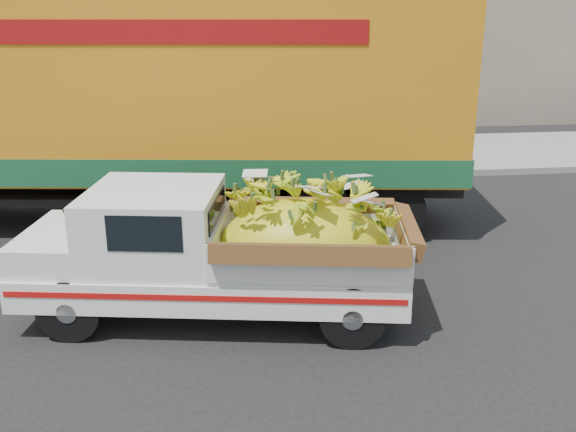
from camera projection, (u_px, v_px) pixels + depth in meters
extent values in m
plane|color=black|center=(97.00, 296.00, 8.61)|extent=(100.00, 100.00, 0.00)
cube|color=gray|center=(138.00, 182.00, 13.91)|extent=(60.00, 0.25, 0.15)
cube|color=gray|center=(147.00, 160.00, 15.89)|extent=(60.00, 4.00, 0.14)
cube|color=gray|center=(553.00, 27.00, 23.10)|extent=(14.00, 6.00, 6.00)
cylinder|color=black|center=(70.00, 310.00, 7.40)|extent=(0.78, 0.34, 0.75)
cylinder|color=black|center=(109.00, 262.00, 8.76)|extent=(0.78, 0.34, 0.75)
cylinder|color=black|center=(352.00, 316.00, 7.24)|extent=(0.78, 0.34, 0.75)
cylinder|color=black|center=(347.00, 267.00, 8.61)|extent=(0.78, 0.34, 0.75)
cube|color=silver|center=(215.00, 274.00, 7.95)|extent=(4.85, 2.44, 0.38)
cube|color=#A50F0C|center=(203.00, 298.00, 7.13)|extent=(4.48, 0.78, 0.07)
cube|color=silver|center=(36.00, 278.00, 8.09)|extent=(0.38, 1.64, 0.14)
cube|color=silver|center=(61.00, 243.00, 7.93)|extent=(1.09, 1.70, 0.36)
cube|color=silver|center=(154.00, 224.00, 7.79)|extent=(1.78, 1.85, 0.89)
cube|color=black|center=(144.00, 234.00, 6.96)|extent=(0.83, 0.15, 0.41)
cube|color=silver|center=(310.00, 242.00, 7.76)|extent=(2.52, 2.04, 0.50)
ellipsoid|color=yellow|center=(302.00, 250.00, 7.80)|extent=(2.25, 1.67, 1.26)
cylinder|color=black|center=(391.00, 210.00, 10.44)|extent=(1.13, 0.46, 1.10)
cylinder|color=black|center=(376.00, 178.00, 12.34)|extent=(1.13, 0.46, 1.10)
cylinder|color=black|center=(317.00, 210.00, 10.45)|extent=(1.13, 0.46, 1.10)
cylinder|color=black|center=(314.00, 178.00, 12.35)|extent=(1.13, 0.46, 1.10)
cube|color=black|center=(119.00, 180.00, 11.37)|extent=(12.03, 2.58, 0.36)
cube|color=#C27A13|center=(111.00, 88.00, 10.87)|extent=(11.99, 4.03, 2.84)
cube|color=#16502C|center=(117.00, 156.00, 11.24)|extent=(12.05, 4.06, 0.45)
cube|color=maroon|center=(82.00, 32.00, 9.37)|extent=(8.33, 1.13, 0.35)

